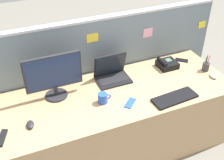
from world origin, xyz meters
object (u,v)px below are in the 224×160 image
Objects in this scene: desktop_monitor at (53,75)px; keyboard_main at (175,98)px; computer_mouse_right_hand at (30,125)px; coffee_mug at (103,98)px; pen_cup at (206,66)px; computer_mouse_left_hand at (213,76)px; desk_phone at (167,64)px; cell_phone_blue_case at (130,103)px; laptop at (112,73)px; cell_phone_black_slab at (182,60)px; tv_remote at (2,138)px.

keyboard_main is at bearing -25.69° from desktop_monitor.
coffee_mug is (0.64, 0.05, 0.03)m from computer_mouse_right_hand.
pen_cup is at bearing -7.05° from desktop_monitor.
coffee_mug reaches higher than computer_mouse_right_hand.
desktop_monitor is at bearing 54.31° from computer_mouse_right_hand.
desk_phone is at bearing 140.41° from computer_mouse_left_hand.
pen_cup is 0.96m from cell_phone_blue_case.
laptop reaches higher than cell_phone_black_slab.
coffee_mug is (-1.16, 0.06, 0.03)m from computer_mouse_left_hand.
laptop is at bearing 137.23° from cell_phone_blue_case.
computer_mouse_right_hand is 0.73× the size of cell_phone_black_slab.
tv_remote is (-1.08, -0.00, 0.01)m from cell_phone_blue_case.
desk_phone is 1.93× the size of computer_mouse_left_hand.
desk_phone is 0.88m from coffee_mug.
keyboard_main is at bearing 0.06° from computer_mouse_right_hand.
desk_phone is at bearing 147.70° from pen_cup.
cell_phone_blue_case is at bearing 158.12° from cell_phone_black_slab.
laptop is 0.98m from pen_cup.
desk_phone is 0.73m from cell_phone_blue_case.
laptop reaches higher than pen_cup.
pen_cup is (0.95, -0.24, -0.02)m from laptop.
tv_remote reaches higher than cell_phone_black_slab.
desktop_monitor is 5.09× the size of computer_mouse_right_hand.
desktop_monitor reaches higher than laptop.
laptop reaches higher than computer_mouse_left_hand.
coffee_mug is (0.36, -0.26, -0.18)m from desktop_monitor.
pen_cup is at bearing 24.48° from tv_remote.
desk_phone is 1.34× the size of cell_phone_blue_case.
computer_mouse_right_hand is at bearing -167.28° from desk_phone.
coffee_mug is at bearing -161.39° from desk_phone.
computer_mouse_right_hand is 1.81m from pen_cup.
cell_phone_blue_case is at bearing 19.46° from tv_remote.
cell_phone_blue_case is at bearing 3.41° from computer_mouse_right_hand.
cell_phone_black_slab is at bearing 112.87° from pen_cup.
computer_mouse_right_hand is at bearing 143.21° from cell_phone_black_slab.
pen_cup is (1.81, 0.12, 0.03)m from computer_mouse_right_hand.
cell_phone_blue_case is (0.86, -0.06, -0.01)m from computer_mouse_right_hand.
cell_phone_blue_case is at bearing -169.33° from pen_cup.
keyboard_main is at bearing -18.86° from coffee_mug.
desktop_monitor reaches higher than cell_phone_blue_case.
computer_mouse_right_hand is 0.69× the size of cell_phone_blue_case.
keyboard_main is 2.34× the size of pen_cup.
pen_cup reaches higher than desk_phone.
pen_cup reaches higher than cell_phone_blue_case.
pen_cup is at bearing -14.04° from laptop.
cell_phone_black_slab is 0.80× the size of tv_remote.
pen_cup is 2.04m from tv_remote.
computer_mouse_left_hand reaches higher than cell_phone_black_slab.
computer_mouse_right_hand is 0.55× the size of pen_cup.
computer_mouse_right_hand is at bearing -132.81° from desktop_monitor.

